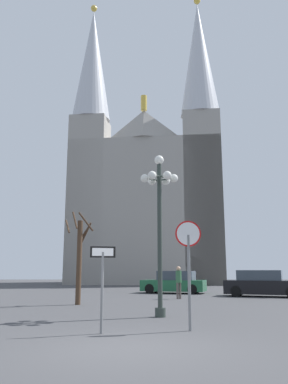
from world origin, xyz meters
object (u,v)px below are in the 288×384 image
object	(u,v)px
cathedral	(148,192)
parked_car_far_black	(264,284)
stop_sign	(190,254)
pedestrian_walking	(180,279)
parked_car_near_green	(175,283)
one_way_arrow_sign	(103,276)
street_lamp	(160,210)
bare_tree	(80,257)

from	to	relation	value
cathedral	parked_car_far_black	distance (m)	25.57
stop_sign	pedestrian_walking	bearing A→B (deg)	86.45
stop_sign	parked_car_near_green	distance (m)	17.04
cathedral	parked_car_far_black	world-z (taller)	cathedral
one_way_arrow_sign	pedestrian_walking	bearing A→B (deg)	76.06
street_lamp	pedestrian_walking	bearing A→B (deg)	80.83
parked_car_far_black	street_lamp	bearing A→B (deg)	-122.32
cathedral	bare_tree	world-z (taller)	cathedral
street_lamp	parked_car_near_green	xyz separation A→B (m)	(1.54, 13.91, -2.95)
parked_car_near_green	pedestrian_walking	distance (m)	5.46
street_lamp	parked_car_near_green	bearing A→B (deg)	83.69
parked_car_near_green	stop_sign	bearing A→B (deg)	-93.00
one_way_arrow_sign	bare_tree	size ratio (longest dim) A/B	0.50
one_way_arrow_sign	parked_car_near_green	world-z (taller)	one_way_arrow_sign
one_way_arrow_sign	parked_car_near_green	bearing A→B (deg)	79.77
cathedral	street_lamp	world-z (taller)	cathedral
street_lamp	bare_tree	world-z (taller)	street_lamp
parked_car_far_black	pedestrian_walking	bearing A→B (deg)	-159.40
street_lamp	parked_car_near_green	world-z (taller)	street_lamp
bare_tree	parked_car_far_black	distance (m)	11.72
parked_car_near_green	cathedral	bearing A→B (deg)	95.04
stop_sign	street_lamp	world-z (taller)	street_lamp
bare_tree	pedestrian_walking	world-z (taller)	bare_tree
street_lamp	bare_tree	size ratio (longest dim) A/B	1.31
one_way_arrow_sign	parked_car_far_black	world-z (taller)	one_way_arrow_sign
pedestrian_walking	one_way_arrow_sign	bearing A→B (deg)	-103.94
pedestrian_walking	cathedral	bearing A→B (deg)	93.52
bare_tree	cathedral	bearing A→B (deg)	83.05
cathedral	one_way_arrow_sign	size ratio (longest dim) A/B	16.21
pedestrian_walking	parked_car_near_green	bearing A→B (deg)	88.18
cathedral	one_way_arrow_sign	bearing A→B (deg)	-92.30
cathedral	parked_car_near_green	size ratio (longest dim) A/B	7.47
one_way_arrow_sign	bare_tree	world-z (taller)	bare_tree
stop_sign	parked_car_far_black	xyz separation A→B (m)	(5.95, 13.49, -1.25)
street_lamp	pedestrian_walking	distance (m)	8.95
stop_sign	parked_car_near_green	world-z (taller)	stop_sign
bare_tree	pedestrian_walking	size ratio (longest dim) A/B	2.45
pedestrian_walking	stop_sign	bearing A→B (deg)	-93.55
street_lamp	parked_car_near_green	distance (m)	14.30
stop_sign	one_way_arrow_sign	size ratio (longest dim) A/B	1.34
stop_sign	street_lamp	bearing A→B (deg)	101.98
cathedral	street_lamp	bearing A→B (deg)	-89.76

